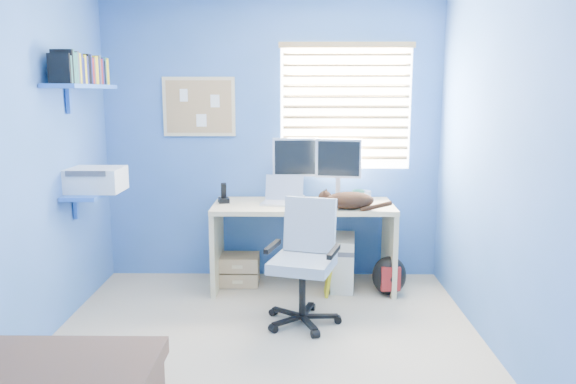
{
  "coord_description": "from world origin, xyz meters",
  "views": [
    {
      "loc": [
        0.2,
        -3.43,
        1.68
      ],
      "look_at": [
        0.15,
        0.65,
        0.95
      ],
      "focal_mm": 35.0,
      "sensor_mm": 36.0,
      "label": 1
    }
  ],
  "objects_px": {
    "tower_pc": "(343,262)",
    "office_chair": "(304,277)",
    "laptop": "(282,191)",
    "desk": "(303,246)",
    "cat": "(350,200)"
  },
  "relations": [
    {
      "from": "tower_pc",
      "to": "office_chair",
      "type": "relative_size",
      "value": 0.5
    },
    {
      "from": "laptop",
      "to": "desk",
      "type": "bearing_deg",
      "value": 14.5
    },
    {
      "from": "cat",
      "to": "tower_pc",
      "type": "xyz_separation_m",
      "value": [
        -0.03,
        0.21,
        -0.59
      ]
    },
    {
      "from": "laptop",
      "to": "cat",
      "type": "height_order",
      "value": "laptop"
    },
    {
      "from": "desk",
      "to": "cat",
      "type": "xyz_separation_m",
      "value": [
        0.37,
        -0.21,
        0.44
      ]
    },
    {
      "from": "desk",
      "to": "cat",
      "type": "relative_size",
      "value": 3.86
    },
    {
      "from": "tower_pc",
      "to": "office_chair",
      "type": "distance_m",
      "value": 0.83
    },
    {
      "from": "cat",
      "to": "tower_pc",
      "type": "height_order",
      "value": "cat"
    },
    {
      "from": "desk",
      "to": "cat",
      "type": "bearing_deg",
      "value": -29.57
    },
    {
      "from": "desk",
      "to": "laptop",
      "type": "height_order",
      "value": "laptop"
    },
    {
      "from": "tower_pc",
      "to": "office_chair",
      "type": "xyz_separation_m",
      "value": [
        -0.35,
        -0.75,
        0.11
      ]
    },
    {
      "from": "desk",
      "to": "office_chair",
      "type": "relative_size",
      "value": 1.69
    },
    {
      "from": "laptop",
      "to": "tower_pc",
      "type": "height_order",
      "value": "laptop"
    },
    {
      "from": "cat",
      "to": "laptop",
      "type": "bearing_deg",
      "value": 179.49
    },
    {
      "from": "laptop",
      "to": "cat",
      "type": "distance_m",
      "value": 0.59
    }
  ]
}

